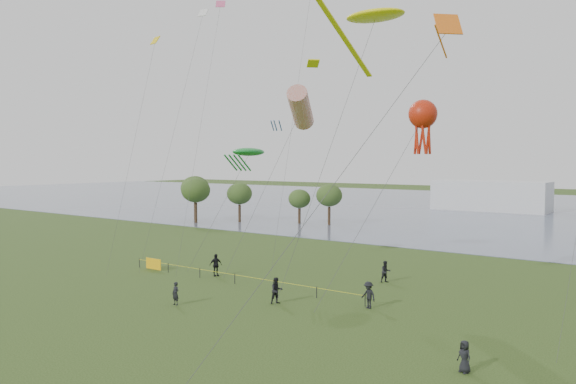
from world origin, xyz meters
The scene contains 16 objects.
ground_plane centered at (0.00, 0.00, 0.00)m, with size 400.00×400.00×0.00m, color #233912.
lake centered at (0.00, 100.00, 0.02)m, with size 400.00×120.00×0.08m, color slate.
pavilion_left centered at (-12.00, 95.00, 3.00)m, with size 22.00×8.00×6.00m, color silver.
trees centered at (-38.64, 48.64, 4.96)m, with size 26.16×14.55×7.49m.
fence centered at (-14.74, 14.39, 0.55)m, with size 24.07×0.07×1.05m.
spectator_a centered at (-1.99, 11.36, 0.93)m, with size 0.90×0.71×1.86m, color black.
spectator_b centered at (3.80, 14.07, 0.92)m, with size 1.19×0.68×1.84m, color black.
spectator_c centered at (-12.06, 15.76, 0.97)m, with size 1.14×0.47×1.94m, color black.
spectator_d centered at (13.00, 6.45, 0.77)m, with size 0.76×0.49×1.55m, color black.
spectator_f centered at (-7.46, 6.92, 0.80)m, with size 0.59×0.39×1.61m, color black.
spectator_g centered at (1.06, 22.18, 0.89)m, with size 0.87×0.68×1.79m, color black.
kite_stingray centered at (2.48, 17.04, 20.37)m, with size 6.48×9.88×20.83m.
kite_windsock centered at (-7.57, 22.21, 14.82)m, with size 5.29×9.22×16.75m.
kite_creature centered at (-12.08, 20.23, 10.82)m, with size 4.66×6.39×11.24m.
kite_octopus centered at (5.43, 19.06, 13.32)m, with size 5.07×9.16×14.46m.
kite_delta centered at (11.15, 6.63, 15.59)m, with size 7.82×12.34×17.27m.
Camera 1 is at (21.69, -19.53, 10.04)m, focal length 35.00 mm.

